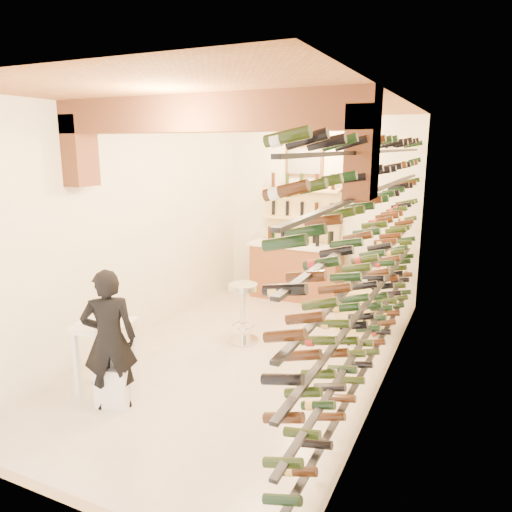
{
  "coord_description": "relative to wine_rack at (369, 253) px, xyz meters",
  "views": [
    {
      "loc": [
        2.61,
        -5.28,
        2.71
      ],
      "look_at": [
        0.0,
        0.3,
        1.3
      ],
      "focal_mm": 33.89,
      "sensor_mm": 36.0,
      "label": 1
    }
  ],
  "objects": [
    {
      "name": "crate_lower",
      "position": [
        -0.43,
        1.59,
        -1.38
      ],
      "size": [
        0.62,
        0.46,
        0.34
      ],
      "primitive_type": "cube",
      "rotation": [
        0.0,
        0.0,
        -0.12
      ],
      "color": "#E1C87B",
      "rests_on": "ground"
    },
    {
      "name": "crate_upper",
      "position": [
        -0.43,
        1.59,
        -1.07
      ],
      "size": [
        0.46,
        0.33,
        0.26
      ],
      "primitive_type": "cube",
      "rotation": [
        0.0,
        0.0,
        0.04
      ],
      "color": "#E1C87B",
      "rests_on": "crate_lower"
    },
    {
      "name": "room_shell",
      "position": [
        -1.53,
        -0.26,
        0.7
      ],
      "size": [
        3.52,
        6.02,
        3.21
      ],
      "color": "white",
      "rests_on": "ground"
    },
    {
      "name": "back_shelving",
      "position": [
        -1.83,
        2.89,
        -0.38
      ],
      "size": [
        1.4,
        0.31,
        2.73
      ],
      "color": "#E2C57F",
      "rests_on": "ground"
    },
    {
      "name": "back_counter",
      "position": [
        -1.83,
        2.65,
        -1.02
      ],
      "size": [
        1.7,
        0.62,
        1.29
      ],
      "color": "brown",
      "rests_on": "ground"
    },
    {
      "name": "chrome_barstool",
      "position": [
        -1.8,
        0.44,
        -1.06
      ],
      "size": [
        0.44,
        0.44,
        0.85
      ],
      "rotation": [
        0.0,
        0.0,
        -0.14
      ],
      "color": "silver",
      "rests_on": "ground"
    },
    {
      "name": "wine_rack",
      "position": [
        0.0,
        0.0,
        0.0
      ],
      "size": [
        0.32,
        5.7,
        2.56
      ],
      "color": "black",
      "rests_on": "ground"
    },
    {
      "name": "white_stool",
      "position": [
        -2.29,
        -1.62,
        -1.33
      ],
      "size": [
        0.43,
        0.43,
        0.44
      ],
      "primitive_type": "cube",
      "rotation": [
        0.0,
        0.0,
        0.28
      ],
      "color": "white",
      "rests_on": "ground"
    },
    {
      "name": "tasting_table",
      "position": [
        -2.56,
        -1.46,
        -0.89
      ],
      "size": [
        0.64,
        0.64,
        0.98
      ],
      "rotation": [
        0.0,
        0.0,
        0.17
      ],
      "color": "white",
      "rests_on": "ground"
    },
    {
      "name": "ground",
      "position": [
        -1.53,
        0.0,
        -1.55
      ],
      "size": [
        6.0,
        6.0,
        0.0
      ],
      "primitive_type": "plane",
      "color": "beige",
      "rests_on": "ground"
    },
    {
      "name": "person",
      "position": [
        -2.27,
        -1.7,
        -0.79
      ],
      "size": [
        0.66,
        0.62,
        1.51
      ],
      "primitive_type": "imported",
      "rotation": [
        0.0,
        0.0,
        3.78
      ],
      "color": "black",
      "rests_on": "ground"
    }
  ]
}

